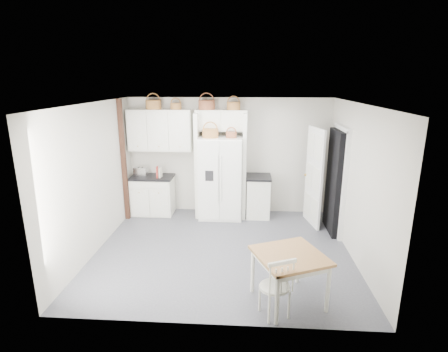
{
  "coord_description": "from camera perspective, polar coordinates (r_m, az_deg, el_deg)",
  "views": [
    {
      "loc": [
        0.4,
        -5.71,
        2.98
      ],
      "look_at": [
        -0.0,
        0.4,
        1.28
      ],
      "focal_mm": 28.0,
      "sensor_mm": 36.0,
      "label": 1
    }
  ],
  "objects": [
    {
      "name": "basket_bridge_b",
      "position": [
        7.57,
        1.57,
        11.37
      ],
      "size": [
        0.29,
        0.29,
        0.16
      ],
      "primitive_type": "cylinder",
      "color": "#A06A2E",
      "rests_on": "bridge_cabinet"
    },
    {
      "name": "fridge_panel_right",
      "position": [
        7.64,
        3.35,
        1.64
      ],
      "size": [
        0.08,
        0.6,
        2.3
      ],
      "primitive_type": "cube",
      "color": "white",
      "rests_on": "floor"
    },
    {
      "name": "cookbook_red",
      "position": [
        7.84,
        -10.84,
        0.63
      ],
      "size": [
        0.06,
        0.16,
        0.24
      ],
      "primitive_type": "cube",
      "rotation": [
        0.0,
        0.0,
        0.14
      ],
      "color": "#A12820",
      "rests_on": "counter_left"
    },
    {
      "name": "windsor_chair",
      "position": [
        4.74,
        8.28,
        -17.45
      ],
      "size": [
        0.51,
        0.49,
        0.82
      ],
      "primitive_type": "cube",
      "rotation": [
        0.0,
        0.0,
        0.41
      ],
      "color": "white",
      "rests_on": "floor"
    },
    {
      "name": "doorway_void",
      "position": [
        7.21,
        17.74,
        -0.95
      ],
      "size": [
        0.18,
        0.85,
        2.05
      ],
      "primitive_type": "cube",
      "color": "black",
      "rests_on": "floor"
    },
    {
      "name": "base_cab_right",
      "position": [
        7.84,
        5.57,
        -3.41
      ],
      "size": [
        0.51,
        0.61,
        0.89
      ],
      "primitive_type": "cube",
      "color": "white",
      "rests_on": "floor"
    },
    {
      "name": "fridge_panel_left",
      "position": [
        7.71,
        -4.26,
        1.76
      ],
      "size": [
        0.08,
        0.6,
        2.3
      ],
      "primitive_type": "cube",
      "color": "white",
      "rests_on": "floor"
    },
    {
      "name": "upper_cabinet",
      "position": [
        7.85,
        -10.37,
        7.38
      ],
      "size": [
        1.4,
        0.34,
        0.9
      ],
      "primitive_type": "cube",
      "color": "white",
      "rests_on": "wall_back"
    },
    {
      "name": "door_slab",
      "position": [
        7.45,
        14.45,
        -0.19
      ],
      "size": [
        0.21,
        0.79,
        2.05
      ],
      "primitive_type": "cube",
      "rotation": [
        0.0,
        0.0,
        -1.36
      ],
      "color": "white",
      "rests_on": "floor"
    },
    {
      "name": "basket_fridge_a",
      "position": [
        7.37,
        -2.25,
        6.99
      ],
      "size": [
        0.34,
        0.34,
        0.18
      ],
      "primitive_type": "cylinder",
      "color": "#A06A2E",
      "rests_on": "refrigerator"
    },
    {
      "name": "basket_upper_b",
      "position": [
        7.83,
        -11.45,
        11.33
      ],
      "size": [
        0.33,
        0.33,
        0.2
      ],
      "primitive_type": "cylinder",
      "color": "#A06A2E",
      "rests_on": "upper_cabinet"
    },
    {
      "name": "cookbook_cream",
      "position": [
        7.83,
        -10.35,
        0.53
      ],
      "size": [
        0.05,
        0.14,
        0.21
      ],
      "primitive_type": "cube",
      "rotation": [
        0.0,
        0.0,
        -0.14
      ],
      "color": "beige",
      "rests_on": "counter_left"
    },
    {
      "name": "bridge_cabinet",
      "position": [
        7.61,
        -0.42,
        9.08
      ],
      "size": [
        1.12,
        0.34,
        0.45
      ],
      "primitive_type": "cube",
      "color": "white",
      "rests_on": "wall_back"
    },
    {
      "name": "refrigerator",
      "position": [
        7.66,
        -0.5,
        -0.25
      ],
      "size": [
        0.93,
        0.75,
        1.8
      ],
      "primitive_type": "cube",
      "color": "white",
      "rests_on": "floor"
    },
    {
      "name": "counter_left",
      "position": [
        7.99,
        -11.68,
        -0.17
      ],
      "size": [
        0.95,
        0.61,
        0.04
      ],
      "primitive_type": "cube",
      "color": "black",
      "rests_on": "base_cab_left"
    },
    {
      "name": "dining_table",
      "position": [
        5.04,
        10.52,
        -16.07
      ],
      "size": [
        1.13,
        1.13,
        0.72
      ],
      "primitive_type": "cube",
      "rotation": [
        0.0,
        0.0,
        0.4
      ],
      "color": "olive",
      "rests_on": "floor"
    },
    {
      "name": "basket_fridge_b",
      "position": [
        7.34,
        1.2,
        6.72
      ],
      "size": [
        0.22,
        0.22,
        0.12
      ],
      "primitive_type": "cylinder",
      "color": "brown",
      "rests_on": "refrigerator"
    },
    {
      "name": "ceiling",
      "position": [
        5.74,
        -0.25,
        11.74
      ],
      "size": [
        4.5,
        4.5,
        0.0
      ],
      "primitive_type": "plane",
      "color": "white",
      "rests_on": "wall_back"
    },
    {
      "name": "basket_upper_c",
      "position": [
        7.72,
        -7.86,
        11.22
      ],
      "size": [
        0.24,
        0.24,
        0.14
      ],
      "primitive_type": "cylinder",
      "color": "#A06A2E",
      "rests_on": "upper_cabinet"
    },
    {
      "name": "basket_bridge_a",
      "position": [
        7.61,
        -2.86,
        11.51
      ],
      "size": [
        0.35,
        0.35,
        0.2
      ],
      "primitive_type": "cylinder",
      "color": "brown",
      "rests_on": "bridge_cabinet"
    },
    {
      "name": "wall_right",
      "position": [
        6.24,
        20.87,
        -1.13
      ],
      "size": [
        0.0,
        4.0,
        4.0
      ],
      "primitive_type": "plane",
      "rotation": [
        1.57,
        0.0,
        -1.57
      ],
      "color": "beige",
      "rests_on": "floor"
    },
    {
      "name": "wall_left",
      "position": [
        6.52,
        -20.38,
        -0.39
      ],
      "size": [
        0.0,
        4.0,
        4.0
      ],
      "primitive_type": "plane",
      "rotation": [
        1.57,
        0.0,
        1.57
      ],
      "color": "beige",
      "rests_on": "floor"
    },
    {
      "name": "trim_post",
      "position": [
        7.71,
        -16.06,
        2.34
      ],
      "size": [
        0.09,
        0.09,
        2.6
      ],
      "primitive_type": "cube",
      "color": "#3B1B14",
      "rests_on": "floor"
    },
    {
      "name": "floor",
      "position": [
        6.46,
        -0.22,
        -11.95
      ],
      "size": [
        4.5,
        4.5,
        0.0
      ],
      "primitive_type": "plane",
      "color": "#3F4048",
      "rests_on": "ground"
    },
    {
      "name": "toaster",
      "position": [
        8.02,
        -13.44,
        0.66
      ],
      "size": [
        0.3,
        0.19,
        0.2
      ],
      "primitive_type": "cube",
      "rotation": [
        0.0,
        0.0,
        -0.08
      ],
      "color": "silver",
      "rests_on": "counter_left"
    },
    {
      "name": "counter_right",
      "position": [
        7.7,
        5.66,
        -0.14
      ],
      "size": [
        0.55,
        0.65,
        0.04
      ],
      "primitive_type": "cube",
      "color": "black",
      "rests_on": "base_cab_right"
    },
    {
      "name": "wall_back",
      "position": [
        7.9,
        0.77,
        3.26
      ],
      "size": [
        4.5,
        0.0,
        4.5
      ],
      "primitive_type": "plane",
      "rotation": [
        1.57,
        0.0,
        0.0
      ],
      "color": "beige",
      "rests_on": "floor"
    },
    {
      "name": "base_cab_left",
      "position": [
        8.12,
        -11.51,
        -3.16
      ],
      "size": [
        0.91,
        0.57,
        0.84
      ],
      "primitive_type": "cube",
      "color": "white",
      "rests_on": "floor"
    }
  ]
}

